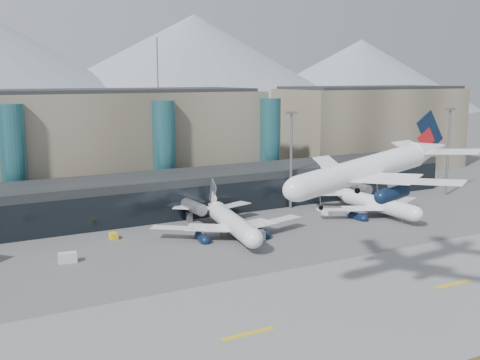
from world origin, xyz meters
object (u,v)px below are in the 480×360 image
lightmast_right (448,146)px  jet_parked_mid (228,215)px  jet_parked_right (369,198)px  lightmast_mid (291,154)px  veh_a (68,258)px  hero_jet (377,161)px  veh_b (113,236)px  veh_g (326,212)px  veh_c (255,236)px  veh_d (349,199)px

lightmast_right → jet_parked_mid: 78.30m
jet_parked_right → lightmast_right: bearing=-78.1°
jet_parked_right → lightmast_mid: bearing=40.9°
veh_a → lightmast_right: bearing=12.7°
hero_jet → veh_b: bearing=114.1°
hero_jet → jet_parked_right: 62.11m
lightmast_mid → veh_g: lightmast_mid is taller
jet_parked_mid → lightmast_right: bearing=-72.9°
lightmast_mid → veh_c: bearing=-137.0°
jet_parked_mid → veh_b: 25.28m
hero_jet → veh_b: 62.83m
lightmast_right → hero_jet: 92.39m
lightmast_right → veh_b: bearing=179.3°
jet_parked_mid → veh_a: bearing=106.5°
lightmast_mid → veh_d: lightmast_mid is taller
veh_a → lightmast_mid: bearing=23.8°
jet_parked_right → veh_d: size_ratio=11.28×
veh_a → veh_d: bearing=18.9°
veh_b → veh_g: veh_b is taller
lightmast_mid → veh_a: 67.50m
veh_c → veh_g: size_ratio=1.89×
lightmast_mid → veh_d: 22.81m
veh_a → veh_g: size_ratio=1.56×
lightmast_mid → veh_c: lightmast_mid is taller
veh_c → veh_g: (28.38, 12.27, -0.50)m
hero_jet → veh_c: (0.61, 37.02, -20.68)m
jet_parked_right → veh_c: (-38.59, -7.81, -3.04)m
lightmast_mid → hero_jet: 66.10m
jet_parked_mid → hero_jet: bearing=-166.5°
jet_parked_mid → veh_c: size_ratio=9.02×
jet_parked_mid → veh_b: size_ratio=15.68×
veh_d → veh_b: bearing=116.0°
veh_d → veh_a: bearing=123.5°
lightmast_right → veh_g: size_ratio=11.99×
lightmast_right → veh_a: (-113.44, -10.73, -13.48)m
veh_c → veh_d: size_ratio=1.34×
jet_parked_mid → jet_parked_right: size_ratio=1.07×
lightmast_right → veh_a: size_ratio=7.68×
jet_parked_mid → veh_b: bearing=81.1°
jet_parked_mid → veh_a: jet_parked_mid is taller
hero_jet → veh_g: (29.00, 49.30, -21.18)m
lightmast_right → veh_c: 77.81m
jet_parked_right → veh_a: size_ratio=10.26×
jet_parked_right → veh_c: 39.49m
lightmast_mid → hero_jet: hero_jet is taller
lightmast_right → hero_jet: bearing=-145.3°
lightmast_mid → hero_jet: (-25.71, -60.45, 7.38)m
veh_g → veh_c: bearing=-80.9°
jet_parked_right → veh_g: 11.68m
veh_d → lightmast_mid: bearing=105.7°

